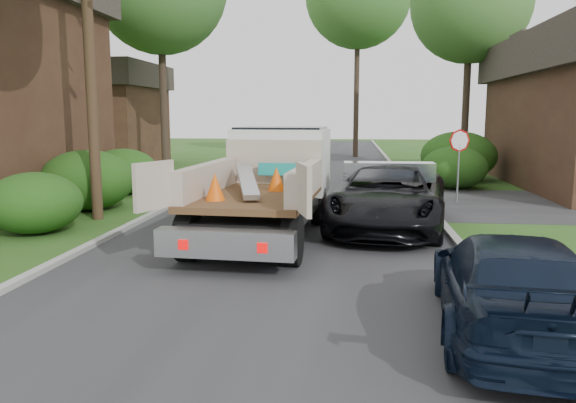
% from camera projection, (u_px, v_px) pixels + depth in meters
% --- Properties ---
extents(ground, '(120.00, 120.00, 0.00)m').
position_uv_depth(ground, '(261.00, 273.00, 10.49)').
color(ground, '#294E16').
rests_on(ground, ground).
extents(road, '(8.00, 90.00, 0.02)m').
position_uv_depth(road, '(304.00, 197.00, 20.31)').
color(road, '#28282B').
rests_on(road, ground).
extents(curb_left, '(0.20, 90.00, 0.12)m').
position_uv_depth(curb_left, '(194.00, 193.00, 20.74)').
color(curb_left, '#9E9E99').
rests_on(curb_left, ground).
extents(curb_right, '(0.20, 90.00, 0.12)m').
position_uv_depth(curb_right, '(420.00, 197.00, 19.86)').
color(curb_right, '#9E9E99').
rests_on(curb_right, ground).
extents(stop_sign, '(0.71, 0.32, 2.48)m').
position_uv_depth(stop_sign, '(459.00, 150.00, 18.49)').
color(stop_sign, slate).
rests_on(stop_sign, ground).
extents(utility_pole, '(2.42, 1.25, 10.00)m').
position_uv_depth(utility_pole, '(89.00, 31.00, 15.19)').
color(utility_pole, '#382619').
rests_on(utility_pole, ground).
extents(house_left_far, '(7.56, 7.56, 6.00)m').
position_uv_depth(house_left_far, '(93.00, 113.00, 33.10)').
color(house_left_far, '#3B2218').
rests_on(house_left_far, ground).
extents(hedge_left_a, '(2.34, 2.34, 1.53)m').
position_uv_depth(hedge_left_a, '(34.00, 203.00, 13.99)').
color(hedge_left_a, '#0D3A0E').
rests_on(hedge_left_a, ground).
extents(hedge_left_b, '(2.86, 2.86, 1.87)m').
position_uv_depth(hedge_left_b, '(87.00, 180.00, 17.43)').
color(hedge_left_b, '#0D3A0E').
rests_on(hedge_left_b, ground).
extents(hedge_left_c, '(2.60, 2.60, 1.70)m').
position_uv_depth(hedge_left_c, '(123.00, 171.00, 20.92)').
color(hedge_left_c, '#0D3A0E').
rests_on(hedge_left_c, ground).
extents(hedge_right_a, '(2.60, 2.60, 1.70)m').
position_uv_depth(hedge_right_a, '(454.00, 167.00, 22.50)').
color(hedge_right_a, '#0D3A0E').
rests_on(hedge_right_a, ground).
extents(hedge_right_b, '(3.38, 3.38, 2.21)m').
position_uv_depth(hedge_right_b, '(458.00, 156.00, 25.33)').
color(hedge_right_b, '#0D3A0E').
rests_on(hedge_right_b, ground).
extents(tree_right_far, '(6.00, 6.00, 11.50)m').
position_uv_depth(tree_right_far, '(471.00, 3.00, 28.03)').
color(tree_right_far, '#2D2119').
rests_on(tree_right_far, ground).
extents(flatbed_truck, '(3.29, 7.06, 2.61)m').
position_uv_depth(flatbed_truck, '(272.00, 175.00, 14.22)').
color(flatbed_truck, black).
rests_on(flatbed_truck, ground).
extents(black_pickup, '(3.66, 6.35, 1.67)m').
position_uv_depth(black_pickup, '(389.00, 197.00, 14.51)').
color(black_pickup, black).
rests_on(black_pickup, ground).
extents(navy_suv, '(2.43, 4.90, 1.37)m').
position_uv_depth(navy_suv, '(511.00, 284.00, 7.51)').
color(navy_suv, black).
rests_on(navy_suv, ground).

